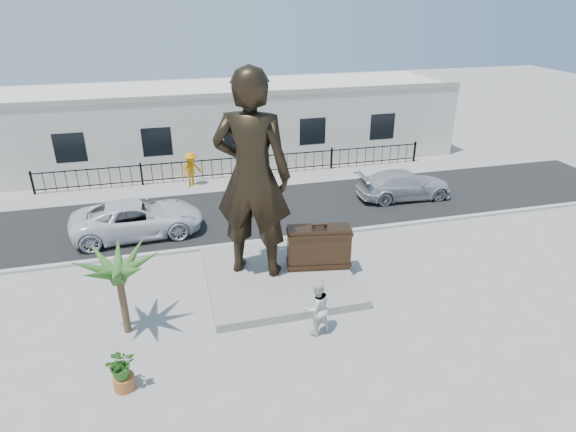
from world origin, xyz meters
name	(u,v)px	position (x,y,z in m)	size (l,w,h in m)	color
ground	(303,300)	(0.00, 0.00, 0.00)	(100.00, 100.00, 0.00)	#9E9991
street	(257,209)	(0.00, 8.00, 0.01)	(40.00, 7.00, 0.01)	black
curb	(273,240)	(0.00, 4.50, 0.06)	(40.00, 0.25, 0.12)	#A5A399
far_sidewalk	(244,181)	(0.00, 12.00, 0.01)	(40.00, 2.50, 0.02)	#9E9991
plinth	(278,276)	(-0.50, 1.50, 0.15)	(5.20, 5.20, 0.30)	gray
fence	(241,167)	(0.00, 12.80, 0.60)	(22.00, 0.10, 1.20)	black
building	(229,122)	(0.00, 17.00, 2.20)	(28.00, 7.00, 4.40)	silver
statue	(252,176)	(-1.29, 1.90, 3.99)	(2.69, 1.76, 7.37)	black
suitcase	(319,247)	(1.06, 1.55, 1.11)	(2.30, 0.73, 1.62)	#362316
tourist	(317,307)	(-0.08, -1.79, 0.93)	(0.91, 0.71, 1.86)	silver
car_white	(138,218)	(-5.54, 6.61, 0.78)	(2.55, 5.52, 1.53)	silver
car_silver	(404,185)	(7.62, 7.54, 0.72)	(1.99, 4.90, 1.42)	#A7A8AB
worker	(191,169)	(-2.84, 12.06, 0.95)	(1.20, 0.69, 1.86)	orange
palm_tree	(128,331)	(-5.77, -0.26, 0.00)	(1.80, 1.80, 3.20)	#2F5820
planter	(124,382)	(-5.75, -2.75, 0.20)	(0.56, 0.56, 0.40)	#A55C2B
shrub	(121,364)	(-5.75, -2.75, 0.83)	(0.77, 0.67, 0.85)	#2E621F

